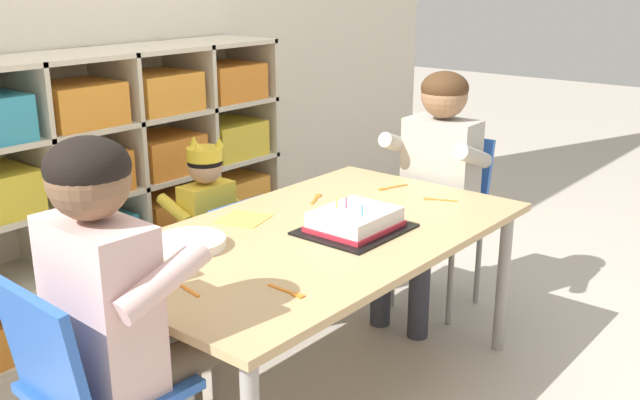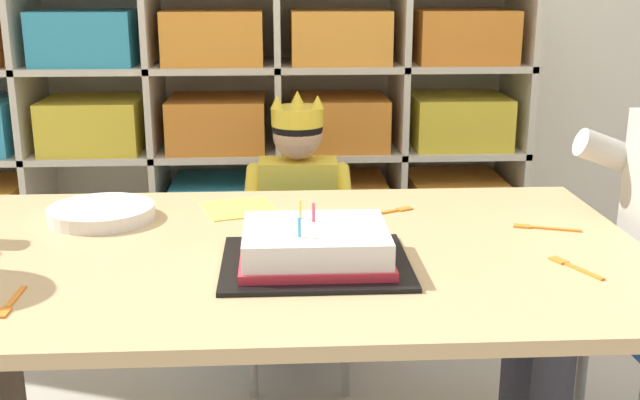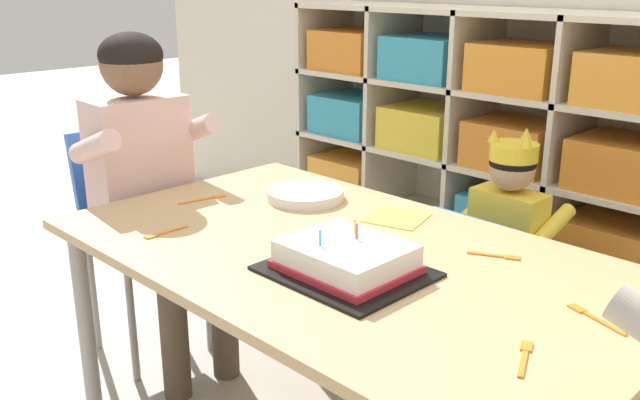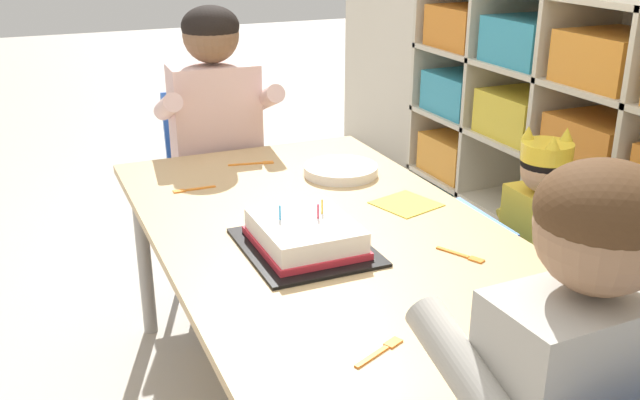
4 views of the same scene
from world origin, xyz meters
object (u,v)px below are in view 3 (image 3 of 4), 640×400
Objects in this scene: classroom_chair_blue at (491,285)px; fork_near_cake_tray at (163,233)px; fork_at_table_front_edge at (205,199)px; paper_plate_stack at (305,194)px; activity_table at (346,271)px; fork_beside_plate_stack at (497,256)px; fork_by_napkin at (524,356)px; classroom_chair_adult_side at (136,217)px; birthday_cake_on_tray at (346,260)px; child_with_crown at (514,229)px; fork_scattered_mid_table at (593,317)px; adult_helper_seated at (149,166)px.

classroom_chair_blue is 0.97m from fork_near_cake_tray.
fork_near_cake_tray is at bearing 43.42° from fork_at_table_front_edge.
paper_plate_stack is (-0.44, -0.35, 0.26)m from classroom_chair_blue.
activity_table is 0.48m from fork_near_cake_tray.
fork_near_cake_tray is at bearing 8.08° from fork_beside_plate_stack.
paper_plate_stack is at bearing -134.55° from fork_by_napkin.
fork_at_table_front_edge is at bearing -179.68° from activity_table.
classroom_chair_adult_side is at bearing -177.11° from activity_table.
fork_near_cake_tray is 0.97m from fork_by_napkin.
fork_near_cake_tray and fork_beside_plate_stack have the same top height.
birthday_cake_on_tray is at bearing -33.93° from paper_plate_stack.
fork_scattered_mid_table is at bearing 132.70° from child_with_crown.
classroom_chair_blue is 0.46m from fork_beside_plate_stack.
child_with_crown is 1.08× the size of classroom_chair_adult_side.
fork_at_table_front_edge and fork_scattered_mid_table have the same top height.
paper_plate_stack is (-0.44, -0.45, 0.11)m from child_with_crown.
child_with_crown is 1.21m from classroom_chair_adult_side.
fork_near_cake_tray is (-0.05, -0.46, -0.01)m from paper_plate_stack.
birthday_cake_on_tray is at bearing 33.14° from fork_beside_plate_stack.
fork_by_napkin is at bearing -82.65° from fork_near_cake_tray.
classroom_chair_adult_side is (-0.91, -0.05, -0.08)m from activity_table.
child_with_crown is at bearing 45.85° from paper_plate_stack.
activity_table is 1.83× the size of child_with_crown.
fork_near_cake_tray is at bearing -162.89° from birthday_cake_on_tray.
classroom_chair_blue is 0.62m from paper_plate_stack.
adult_helper_seated is 8.85× the size of fork_by_napkin.
adult_helper_seated is at bearing -11.91° from fork_beside_plate_stack.
activity_table is at bearing 83.92° from classroom_chair_blue.
classroom_chair_blue is 5.03× the size of fork_beside_plate_stack.
paper_plate_stack is at bearing 146.07° from birthday_cake_on_tray.
fork_scattered_mid_table is (0.50, -0.46, 0.25)m from classroom_chair_blue.
activity_table is 0.80m from adult_helper_seated.
child_with_crown reaches higher than fork_scattered_mid_table.
fork_at_table_front_edge reaches higher than classroom_chair_blue.
classroom_chair_adult_side is (-0.98, -0.71, -0.03)m from child_with_crown.
fork_by_napkin is (0.48, -0.69, 0.25)m from classroom_chair_blue.
adult_helper_seated is (-0.86, -0.71, 0.17)m from child_with_crown.
fork_near_cake_tray is 0.92× the size of fork_scattered_mid_table.
birthday_cake_on_tray is 0.47m from fork_by_napkin.
classroom_chair_adult_side is 5.53× the size of fork_scattered_mid_table.
child_with_crown is at bearing -91.95° from fork_beside_plate_stack.
adult_helper_seated is at bearing 177.18° from birthday_cake_on_tray.
activity_table is 0.36m from fork_beside_plate_stack.
birthday_cake_on_tray is (0.99, -0.05, 0.16)m from classroom_chair_adult_side.
fork_at_table_front_edge is 0.87m from fork_beside_plate_stack.
birthday_cake_on_tray is (0.01, -0.75, 0.13)m from child_with_crown.
fork_at_table_front_edge is at bearing -120.68° from fork_by_napkin.
activity_table is 6.49× the size of paper_plate_stack.
fork_scattered_mid_table is at bearing 138.73° from classroom_chair_blue.
activity_table is 0.15m from birthday_cake_on_tray.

